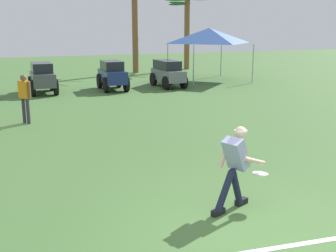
{
  "coord_description": "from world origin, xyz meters",
  "views": [
    {
      "loc": [
        -3.29,
        -4.78,
        3.03
      ],
      "look_at": [
        0.04,
        3.53,
        0.9
      ],
      "focal_mm": 45.0,
      "sensor_mm": 36.0,
      "label": 1
    }
  ],
  "objects_px": {
    "frisbee_thrower": "(235,164)",
    "palm_tree_left_of_centre": "(135,20)",
    "parked_car_slot_e": "(168,73)",
    "event_tent": "(209,36)",
    "parked_car_slot_c": "(42,77)",
    "parked_car_slot_d": "(112,75)",
    "palm_tree_right_of_centre": "(187,26)",
    "teammate_near_sideline": "(25,94)",
    "frisbee_in_flight": "(260,174)"
  },
  "relations": [
    {
      "from": "parked_car_slot_c",
      "to": "palm_tree_right_of_centre",
      "type": "distance_m",
      "value": 13.45
    },
    {
      "from": "frisbee_thrower",
      "to": "parked_car_slot_c",
      "type": "distance_m",
      "value": 14.43
    },
    {
      "from": "parked_car_slot_c",
      "to": "parked_car_slot_e",
      "type": "relative_size",
      "value": 0.97
    },
    {
      "from": "parked_car_slot_e",
      "to": "event_tent",
      "type": "relative_size",
      "value": 0.65
    },
    {
      "from": "palm_tree_left_of_centre",
      "to": "frisbee_in_flight",
      "type": "bearing_deg",
      "value": -101.95
    },
    {
      "from": "frisbee_in_flight",
      "to": "teammate_near_sideline",
      "type": "bearing_deg",
      "value": 112.44
    },
    {
      "from": "parked_car_slot_c",
      "to": "palm_tree_left_of_centre",
      "type": "relative_size",
      "value": 0.4
    },
    {
      "from": "teammate_near_sideline",
      "to": "parked_car_slot_c",
      "type": "bearing_deg",
      "value": 79.69
    },
    {
      "from": "parked_car_slot_e",
      "to": "event_tent",
      "type": "height_order",
      "value": "event_tent"
    },
    {
      "from": "palm_tree_right_of_centre",
      "to": "parked_car_slot_e",
      "type": "bearing_deg",
      "value": -120.24
    },
    {
      "from": "event_tent",
      "to": "parked_car_slot_e",
      "type": "bearing_deg",
      "value": -154.0
    },
    {
      "from": "parked_car_slot_d",
      "to": "parked_car_slot_e",
      "type": "xyz_separation_m",
      "value": [
        2.87,
        -0.09,
        -0.02
      ]
    },
    {
      "from": "teammate_near_sideline",
      "to": "palm_tree_left_of_centre",
      "type": "xyz_separation_m",
      "value": [
        7.83,
        13.15,
        2.46
      ]
    },
    {
      "from": "palm_tree_left_of_centre",
      "to": "parked_car_slot_c",
      "type": "bearing_deg",
      "value": -134.21
    },
    {
      "from": "event_tent",
      "to": "parked_car_slot_c",
      "type": "bearing_deg",
      "value": -172.25
    },
    {
      "from": "teammate_near_sideline",
      "to": "palm_tree_left_of_centre",
      "type": "distance_m",
      "value": 15.5
    },
    {
      "from": "event_tent",
      "to": "frisbee_in_flight",
      "type": "bearing_deg",
      "value": -114.23
    },
    {
      "from": "teammate_near_sideline",
      "to": "palm_tree_left_of_centre",
      "type": "relative_size",
      "value": 0.27
    },
    {
      "from": "frisbee_thrower",
      "to": "palm_tree_right_of_centre",
      "type": "height_order",
      "value": "palm_tree_right_of_centre"
    },
    {
      "from": "parked_car_slot_c",
      "to": "frisbee_in_flight",
      "type": "bearing_deg",
      "value": -81.31
    },
    {
      "from": "parked_car_slot_d",
      "to": "parked_car_slot_e",
      "type": "relative_size",
      "value": 0.98
    },
    {
      "from": "palm_tree_right_of_centre",
      "to": "event_tent",
      "type": "distance_m",
      "value": 6.67
    },
    {
      "from": "frisbee_thrower",
      "to": "palm_tree_right_of_centre",
      "type": "xyz_separation_m",
      "value": [
        9.07,
        22.04,
        2.27
      ]
    },
    {
      "from": "palm_tree_right_of_centre",
      "to": "event_tent",
      "type": "bearing_deg",
      "value": -103.54
    },
    {
      "from": "frisbee_thrower",
      "to": "palm_tree_left_of_centre",
      "type": "xyz_separation_m",
      "value": [
        4.98,
        21.2,
        2.61
      ]
    },
    {
      "from": "frisbee_in_flight",
      "to": "parked_car_slot_d",
      "type": "distance_m",
      "value": 14.23
    },
    {
      "from": "event_tent",
      "to": "parked_car_slot_d",
      "type": "bearing_deg",
      "value": -166.6
    },
    {
      "from": "frisbee_thrower",
      "to": "parked_car_slot_c",
      "type": "height_order",
      "value": "frisbee_thrower"
    },
    {
      "from": "frisbee_in_flight",
      "to": "palm_tree_left_of_centre",
      "type": "bearing_deg",
      "value": 78.05
    },
    {
      "from": "frisbee_in_flight",
      "to": "palm_tree_right_of_centre",
      "type": "distance_m",
      "value": 23.81
    },
    {
      "from": "palm_tree_right_of_centre",
      "to": "event_tent",
      "type": "height_order",
      "value": "palm_tree_right_of_centre"
    },
    {
      "from": "parked_car_slot_e",
      "to": "palm_tree_right_of_centre",
      "type": "bearing_deg",
      "value": 59.76
    },
    {
      "from": "parked_car_slot_e",
      "to": "palm_tree_right_of_centre",
      "type": "relative_size",
      "value": 0.48
    },
    {
      "from": "frisbee_in_flight",
      "to": "parked_car_slot_c",
      "type": "height_order",
      "value": "parked_car_slot_c"
    },
    {
      "from": "frisbee_thrower",
      "to": "event_tent",
      "type": "relative_size",
      "value": 0.38
    },
    {
      "from": "teammate_near_sideline",
      "to": "palm_tree_right_of_centre",
      "type": "relative_size",
      "value": 0.31
    },
    {
      "from": "parked_car_slot_c",
      "to": "parked_car_slot_e",
      "type": "bearing_deg",
      "value": -2.36
    },
    {
      "from": "frisbee_in_flight",
      "to": "palm_tree_right_of_centre",
      "type": "height_order",
      "value": "palm_tree_right_of_centre"
    },
    {
      "from": "parked_car_slot_c",
      "to": "frisbee_thrower",
      "type": "bearing_deg",
      "value": -83.22
    },
    {
      "from": "parked_car_slot_d",
      "to": "parked_car_slot_e",
      "type": "height_order",
      "value": "parked_car_slot_d"
    },
    {
      "from": "frisbee_in_flight",
      "to": "event_tent",
      "type": "height_order",
      "value": "event_tent"
    },
    {
      "from": "teammate_near_sideline",
      "to": "event_tent",
      "type": "relative_size",
      "value": 0.42
    },
    {
      "from": "parked_car_slot_c",
      "to": "palm_tree_left_of_centre",
      "type": "distance_m",
      "value": 9.95
    },
    {
      "from": "palm_tree_left_of_centre",
      "to": "event_tent",
      "type": "height_order",
      "value": "palm_tree_left_of_centre"
    },
    {
      "from": "frisbee_thrower",
      "to": "teammate_near_sideline",
      "type": "relative_size",
      "value": 0.91
    },
    {
      "from": "frisbee_in_flight",
      "to": "event_tent",
      "type": "bearing_deg",
      "value": 65.77
    },
    {
      "from": "parked_car_slot_d",
      "to": "palm_tree_right_of_centre",
      "type": "distance_m",
      "value": 11.13
    },
    {
      "from": "frisbee_thrower",
      "to": "parked_car_slot_d",
      "type": "xyz_separation_m",
      "value": [
        1.55,
        14.16,
        -0.05
      ]
    },
    {
      "from": "parked_car_slot_d",
      "to": "teammate_near_sideline",
      "type": "bearing_deg",
      "value": -125.75
    },
    {
      "from": "teammate_near_sideline",
      "to": "parked_car_slot_c",
      "type": "xyz_separation_m",
      "value": [
        1.14,
        6.28,
        -0.2
      ]
    }
  ]
}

